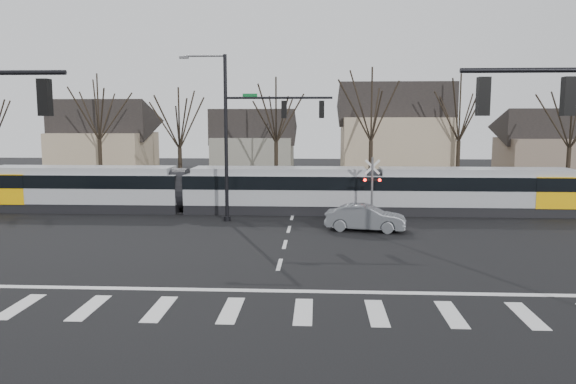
{
  "coord_description": "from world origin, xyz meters",
  "views": [
    {
      "loc": [
        1.64,
        -21.8,
        6.26
      ],
      "look_at": [
        0.0,
        9.0,
        2.3
      ],
      "focal_mm": 35.0,
      "sensor_mm": 36.0,
      "label": 1
    }
  ],
  "objects": [
    {
      "name": "sedan",
      "position": [
        4.37,
        9.84,
        0.74
      ],
      "size": [
        3.13,
        5.06,
        1.49
      ],
      "primitive_type": "imported",
      "rotation": [
        0.0,
        0.0,
        1.4
      ],
      "color": "slate",
      "rests_on": "ground"
    },
    {
      "name": "house_b",
      "position": [
        -5.0,
        36.0,
        3.97
      ],
      "size": [
        8.64,
        7.56,
        7.65
      ],
      "color": "slate",
      "rests_on": "ground"
    },
    {
      "name": "house_a",
      "position": [
        -20.0,
        34.0,
        4.46
      ],
      "size": [
        9.72,
        8.64,
        8.6
      ],
      "color": "gray",
      "rests_on": "ground"
    },
    {
      "name": "rail_pair",
      "position": [
        0.0,
        15.8,
        0.03
      ],
      "size": [
        90.0,
        1.52,
        0.06
      ],
      "color": "#59595E",
      "rests_on": "ground"
    },
    {
      "name": "tree_row",
      "position": [
        2.0,
        26.0,
        5.0
      ],
      "size": [
        59.2,
        7.2,
        10.0
      ],
      "color": "black",
      "rests_on": "ground"
    },
    {
      "name": "signal_pole_far",
      "position": [
        -2.41,
        12.5,
        5.7
      ],
      "size": [
        9.28,
        0.44,
        10.2
      ],
      "color": "black",
      "rests_on": "ground"
    },
    {
      "name": "house_c",
      "position": [
        9.0,
        33.0,
        5.23
      ],
      "size": [
        10.8,
        8.64,
        10.1
      ],
      "color": "gray",
      "rests_on": "ground"
    },
    {
      "name": "house_d",
      "position": [
        24.0,
        35.0,
        3.97
      ],
      "size": [
        8.64,
        7.56,
        7.65
      ],
      "color": "#69594D",
      "rests_on": "ground"
    },
    {
      "name": "crosswalk",
      "position": [
        0.0,
        -4.0,
        0.01
      ],
      "size": [
        27.0,
        2.6,
        0.01
      ],
      "color": "silver",
      "rests_on": "ground"
    },
    {
      "name": "ground",
      "position": [
        0.0,
        0.0,
        0.0
      ],
      "size": [
        140.0,
        140.0,
        0.0
      ],
      "primitive_type": "plane",
      "color": "black"
    },
    {
      "name": "stop_line",
      "position": [
        0.0,
        -1.8,
        0.01
      ],
      "size": [
        28.0,
        0.35,
        0.01
      ],
      "primitive_type": "cube",
      "color": "silver",
      "rests_on": "ground"
    },
    {
      "name": "grass_verge",
      "position": [
        0.0,
        32.0,
        0.01
      ],
      "size": [
        140.0,
        28.0,
        0.01
      ],
      "primitive_type": "cube",
      "color": "#38331E",
      "rests_on": "ground"
    },
    {
      "name": "rail_crossing_signal",
      "position": [
        5.0,
        12.79,
        1.89
      ],
      "size": [
        1.08,
        0.36,
        4.0
      ],
      "color": "#59595B",
      "rests_on": "ground"
    },
    {
      "name": "tram",
      "position": [
        -1.16,
        16.0,
        1.67
      ],
      "size": [
        40.46,
        3.0,
        3.07
      ],
      "color": "gray",
      "rests_on": "ground"
    },
    {
      "name": "lane_dashes",
      "position": [
        0.0,
        16.0,
        0.01
      ],
      "size": [
        0.18,
        30.0,
        0.01
      ],
      "color": "silver",
      "rests_on": "ground"
    }
  ]
}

